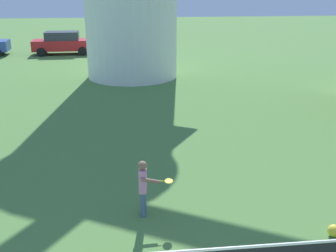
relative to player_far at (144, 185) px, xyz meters
name	(u,v)px	position (x,y,z in m)	size (l,w,h in m)	color
player_far	(144,185)	(0.00, 0.00, 0.00)	(0.71, 0.57, 1.25)	slate
stray_ball	(334,231)	(3.60, -1.18, -0.58)	(0.24, 0.24, 0.24)	yellow
parked_car_red	(63,43)	(-4.47, 21.83, 0.10)	(4.11, 2.01, 1.56)	red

